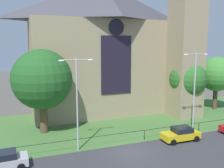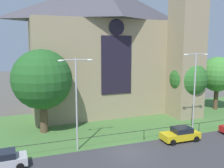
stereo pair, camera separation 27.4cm
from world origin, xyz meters
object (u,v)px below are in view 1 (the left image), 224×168
object	(u,v)px
tree_right_near	(188,79)
tree_right_far	(217,74)
streetlamp_far	(195,84)
church_building	(108,46)
streetlamp_near	(77,93)
parked_car_yellow	(181,134)
parked_car_silver	(2,161)
tree_left_near	(42,80)

from	to	relation	value
tree_right_near	tree_right_far	bearing A→B (deg)	14.34
streetlamp_far	church_building	bearing A→B (deg)	112.07
streetlamp_near	parked_car_yellow	world-z (taller)	streetlamp_near
tree_right_near	streetlamp_far	world-z (taller)	streetlamp_far
parked_car_yellow	tree_right_near	bearing A→B (deg)	-129.91
streetlamp_near	parked_car_silver	bearing A→B (deg)	-166.80
tree_left_near	streetlamp_far	distance (m)	17.82
streetlamp_near	parked_car_silver	distance (m)	8.65
parked_car_silver	streetlamp_far	bearing A→B (deg)	-178.18
tree_right_near	streetlamp_near	bearing A→B (deg)	-160.53
church_building	tree_left_near	world-z (taller)	church_building
parked_car_silver	parked_car_yellow	world-z (taller)	same
tree_left_near	parked_car_yellow	world-z (taller)	tree_left_near
tree_right_near	streetlamp_near	world-z (taller)	streetlamp_near
tree_right_near	parked_car_silver	bearing A→B (deg)	-162.23
tree_right_far	church_building	bearing A→B (deg)	160.53
church_building	parked_car_yellow	size ratio (longest dim) A/B	6.16
church_building	tree_right_far	world-z (taller)	church_building
church_building	parked_car_yellow	distance (m)	18.38
streetlamp_far	parked_car_yellow	world-z (taller)	streetlamp_far
streetlamp_near	parked_car_yellow	xyz separation A→B (m)	(11.13, -1.51, -5.02)
streetlamp_far	parked_car_yellow	distance (m)	6.11
parked_car_silver	tree_right_far	bearing A→B (deg)	-165.58
church_building	tree_right_near	xyz separation A→B (m)	(9.57, -7.64, -4.71)
tree_left_near	parked_car_silver	size ratio (longest dim) A/B	2.33
tree_right_near	parked_car_yellow	world-z (taller)	tree_right_near
tree_left_near	streetlamp_far	bearing A→B (deg)	-21.65
streetlamp_near	tree_left_near	bearing A→B (deg)	111.77
streetlamp_near	streetlamp_far	bearing A→B (deg)	0.00
tree_right_near	tree_right_far	distance (m)	7.22
church_building	streetlamp_near	bearing A→B (deg)	-120.66
church_building	tree_left_near	distance (m)	13.72
parked_car_silver	parked_car_yellow	xyz separation A→B (m)	(17.99, 0.10, 0.00)
tree_right_near	streetlamp_far	bearing A→B (deg)	-121.83
streetlamp_far	parked_car_silver	size ratio (longest dim) A/B	2.24
tree_right_far	parked_car_silver	world-z (taller)	tree_right_far
tree_left_near	streetlamp_near	world-z (taller)	tree_left_near
streetlamp_near	streetlamp_far	size ratio (longest dim) A/B	0.96
parked_car_yellow	tree_left_near	bearing A→B (deg)	-29.67
church_building	parked_car_yellow	xyz separation A→B (m)	(2.86, -15.46, -9.53)
church_building	tree_left_near	xyz separation A→B (m)	(-10.90, -7.38, -3.87)
tree_right_far	parked_car_silver	xyz separation A→B (m)	(-31.69, -9.70, -5.05)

